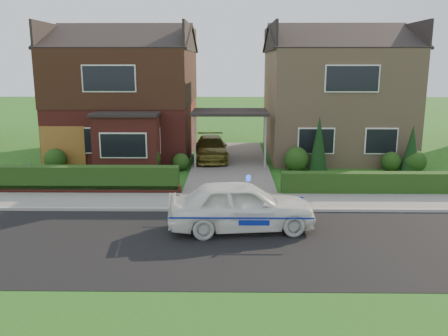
{
  "coord_description": "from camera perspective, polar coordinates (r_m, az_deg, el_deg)",
  "views": [
    {
      "loc": [
        0.0,
        -12.96,
        5.16
      ],
      "look_at": [
        -0.21,
        3.5,
        1.48
      ],
      "focal_mm": 38.0,
      "sensor_mm": 36.0,
      "label": 1
    }
  ],
  "objects": [
    {
      "name": "hedge_right",
      "position": [
        19.89,
        17.68,
        -3.04
      ],
      "size": [
        7.5,
        0.55,
        0.8
      ],
      "primitive_type": "cube",
      "color": "#1A3811",
      "rests_on": "ground"
    },
    {
      "name": "shrub_left_near",
      "position": [
        23.18,
        -5.23,
        0.76
      ],
      "size": [
        0.84,
        0.84,
        0.84
      ],
      "primitive_type": "sphere",
      "color": "#1A3811",
      "rests_on": "ground"
    },
    {
      "name": "driveway_car",
      "position": [
        25.03,
        -1.57,
        2.4
      ],
      "size": [
        1.96,
        4.26,
        1.21
      ],
      "primitive_type": "imported",
      "rotation": [
        0.0,
        0.0,
        0.06
      ],
      "color": "olive",
      "rests_on": "driveway"
    },
    {
      "name": "carport_link",
      "position": [
        24.04,
        0.73,
        6.63
      ],
      "size": [
        3.8,
        3.0,
        2.77
      ],
      "color": "black",
      "rests_on": "ground"
    },
    {
      "name": "police_car",
      "position": [
        14.83,
        2.11,
        -4.58
      ],
      "size": [
        4.21,
        4.75,
        1.72
      ],
      "rotation": [
        0.0,
        0.0,
        1.68
      ],
      "color": "white",
      "rests_on": "ground"
    },
    {
      "name": "driveway",
      "position": [
        24.5,
        0.72,
        0.59
      ],
      "size": [
        3.8,
        12.0,
        0.12
      ],
      "primitive_type": "cube",
      "color": "#666059",
      "rests_on": "ground"
    },
    {
      "name": "dwarf_wall",
      "position": [
        19.8,
        -16.35,
        -2.48
      ],
      "size": [
        7.7,
        0.25,
        0.36
      ],
      "primitive_type": "cube",
      "color": "maroon",
      "rests_on": "ground"
    },
    {
      "name": "house_left",
      "position": [
        27.51,
        -11.56,
        9.55
      ],
      "size": [
        7.5,
        9.53,
        7.25
      ],
      "color": "maroon",
      "rests_on": "ground"
    },
    {
      "name": "sidewalk",
      "position": [
        17.81,
        0.7,
        -4.07
      ],
      "size": [
        60.0,
        2.0,
        0.1
      ],
      "primitive_type": "cube",
      "color": "slate",
      "rests_on": "ground"
    },
    {
      "name": "hedge_left",
      "position": [
        19.98,
        -16.19,
        -2.87
      ],
      "size": [
        7.5,
        0.55,
        0.9
      ],
      "primitive_type": "cube",
      "color": "#1A3811",
      "rests_on": "ground"
    },
    {
      "name": "potted_plant_b",
      "position": [
        21.82,
        -14.27,
        -0.56
      ],
      "size": [
        0.47,
        0.44,
        0.67
      ],
      "primitive_type": "imported",
      "rotation": [
        0.0,
        0.0,
        0.54
      ],
      "color": "gray",
      "rests_on": "ground"
    },
    {
      "name": "kerb",
      "position": [
        16.8,
        0.7,
        -5.06
      ],
      "size": [
        60.0,
        0.16,
        0.12
      ],
      "primitive_type": "cube",
      "color": "#9E9993",
      "rests_on": "ground"
    },
    {
      "name": "shrub_left_mid",
      "position": [
        23.06,
        -9.27,
        1.19
      ],
      "size": [
        1.32,
        1.32,
        1.32
      ],
      "primitive_type": "sphere",
      "color": "#1A3811",
      "rests_on": "ground"
    },
    {
      "name": "garage_door",
      "position": [
        24.7,
        -18.8,
        2.36
      ],
      "size": [
        2.2,
        0.1,
        2.1
      ],
      "primitive_type": "cube",
      "color": "brown",
      "rests_on": "ground"
    },
    {
      "name": "conifer_b",
      "position": [
        24.11,
        21.63,
        2.02
      ],
      "size": [
        0.9,
        0.9,
        2.2
      ],
      "primitive_type": "cone",
      "color": "black",
      "rests_on": "ground"
    },
    {
      "name": "potted_plant_c",
      "position": [
        19.82,
        -8.67,
        -1.47
      ],
      "size": [
        0.49,
        0.49,
        0.78
      ],
      "primitive_type": "imported",
      "rotation": [
        0.0,
        0.0,
        1.43
      ],
      "color": "gray",
      "rests_on": "ground"
    },
    {
      "name": "potted_plant_a",
      "position": [
        23.13,
        -22.19,
        -0.37
      ],
      "size": [
        0.4,
        0.31,
        0.68
      ],
      "primitive_type": "imported",
      "rotation": [
        0.0,
        0.0,
        0.21
      ],
      "color": "gray",
      "rests_on": "ground"
    },
    {
      "name": "house_right",
      "position": [
        27.61,
        13.03,
        9.18
      ],
      "size": [
        7.5,
        8.06,
        7.25
      ],
      "color": "tan",
      "rests_on": "ground"
    },
    {
      "name": "road",
      "position": [
        13.95,
        0.68,
        -9.1
      ],
      "size": [
        60.0,
        6.0,
        0.02
      ],
      "primitive_type": "cube",
      "color": "black",
      "rests_on": "ground"
    },
    {
      "name": "ground",
      "position": [
        13.95,
        0.68,
        -9.1
      ],
      "size": [
        120.0,
        120.0,
        0.0
      ],
      "primitive_type": "plane",
      "color": "#1F5316",
      "rests_on": "ground"
    },
    {
      "name": "shrub_right_near",
      "position": [
        23.04,
        8.7,
        1.05
      ],
      "size": [
        1.2,
        1.2,
        1.2
      ],
      "primitive_type": "sphere",
      "color": "#1A3811",
      "rests_on": "ground"
    },
    {
      "name": "shrub_right_far",
      "position": [
        24.29,
        21.96,
        0.72
      ],
      "size": [
        1.08,
        1.08,
        1.08
      ],
      "primitive_type": "sphere",
      "color": "#1A3811",
      "rests_on": "ground"
    },
    {
      "name": "shrub_left_far",
      "position": [
        24.46,
        -19.63,
        0.98
      ],
      "size": [
        1.08,
        1.08,
        1.08
      ],
      "primitive_type": "sphere",
      "color": "#1A3811",
      "rests_on": "ground"
    },
    {
      "name": "conifer_a",
      "position": [
        22.88,
        11.31,
        2.65
      ],
      "size": [
        0.9,
        0.9,
        2.6
      ],
      "primitive_type": "cone",
      "color": "black",
      "rests_on": "ground"
    },
    {
      "name": "shrub_right_mid",
      "position": [
        24.23,
        19.5,
        0.74
      ],
      "size": [
        0.96,
        0.96,
        0.96
      ],
      "primitive_type": "sphere",
      "color": "#1A3811",
      "rests_on": "ground"
    }
  ]
}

